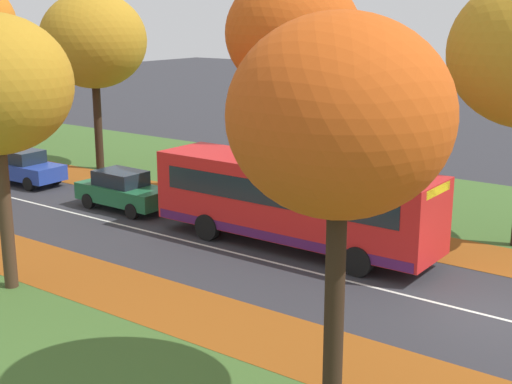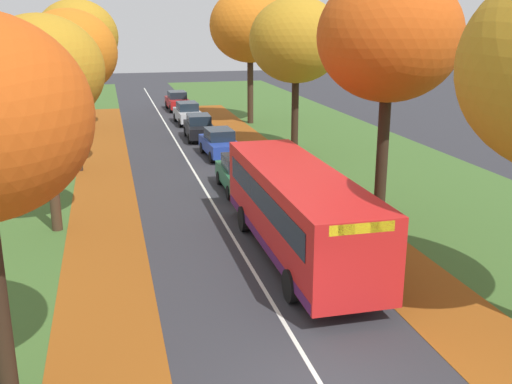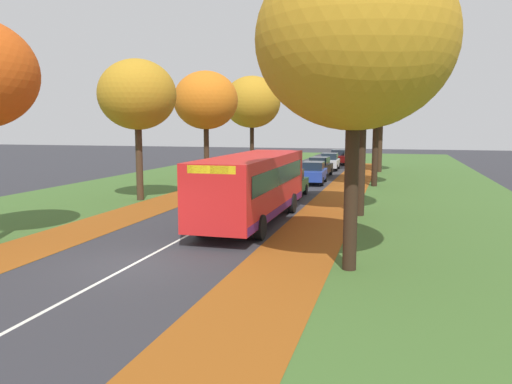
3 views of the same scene
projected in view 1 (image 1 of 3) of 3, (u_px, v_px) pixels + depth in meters
name	position (u px, v px, depth m)	size (l,w,h in m)	color
ground_plane	(488.00, 316.00, 19.23)	(160.00, 160.00, 0.00)	#2D2D33
leaf_litter_left	(24.00, 258.00, 23.69)	(2.80, 60.00, 0.00)	#8C4714
grass_verge_right	(174.00, 166.00, 37.91)	(12.00, 90.00, 0.01)	#3D6028
leaf_litter_right	(204.00, 201.00, 30.87)	(2.80, 60.00, 0.00)	#8C4714
road_centre_line	(29.00, 202.00, 30.73)	(0.12, 80.00, 0.01)	silver
tree_left_nearest	(340.00, 118.00, 13.23)	(4.28, 4.28, 8.01)	black
tree_right_near	(293.00, 34.00, 28.36)	(5.42, 5.42, 9.57)	black
tree_right_mid	(93.00, 41.00, 35.61)	(5.33, 5.33, 8.98)	black
bus	(293.00, 199.00, 24.47)	(2.68, 10.40, 2.98)	red
car_green_lead	(123.00, 190.00, 29.39)	(1.82, 4.22, 1.62)	#1E6038
car_blue_following	(23.00, 167.00, 33.80)	(1.91, 4.27, 1.62)	#233D9E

